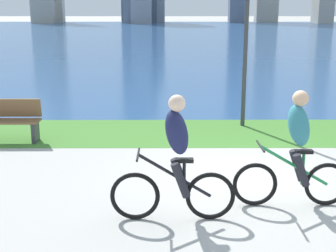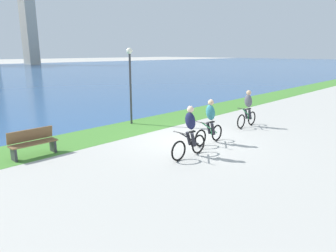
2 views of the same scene
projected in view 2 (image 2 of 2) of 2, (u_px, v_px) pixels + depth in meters
ground_plane at (185, 140)px, 12.03m from camera, size 300.00×300.00×0.00m
grass_strip_bayside at (135, 127)px, 14.12m from camera, size 120.00×2.44×0.01m
cyclist_lead at (190, 132)px, 9.92m from camera, size 1.67×0.52×1.71m
cyclist_trailing at (210, 122)px, 11.42m from camera, size 1.67×0.52×1.68m
cyclist_distant_rear at (248, 109)px, 14.03m from camera, size 1.61×0.52×1.69m
bench_near_path at (33, 143)px, 10.12m from camera, size 1.50×0.47×0.90m
lamppost_tall at (130, 74)px, 14.24m from camera, size 0.28×0.28×3.57m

